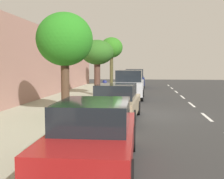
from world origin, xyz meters
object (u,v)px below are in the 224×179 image
object	(u,v)px
parked_pickup_dark_blue_nearest	(134,79)
parked_sedan_tan_mid	(116,102)
street_tree_far_end	(65,40)
parked_suv_silver_second	(130,84)
street_tree_mid_block	(97,53)
parked_sedan_red_far	(94,135)
cyclist_with_backpack	(104,93)
bicycle_at_curb	(107,106)
street_tree_near_cyclist	(112,48)

from	to	relation	value
parked_pickup_dark_blue_nearest	parked_sedan_tan_mid	bearing A→B (deg)	89.53
street_tree_far_end	parked_sedan_tan_mid	bearing A→B (deg)	174.76
parked_sedan_tan_mid	parked_suv_silver_second	bearing A→B (deg)	-91.14
parked_pickup_dark_blue_nearest	street_tree_mid_block	distance (m)	10.04
parked_sedan_red_far	cyclist_with_backpack	xyz separation A→B (m)	(0.84, -7.76, 0.21)
parked_sedan_red_far	street_tree_mid_block	size ratio (longest dim) A/B	1.10
parked_pickup_dark_blue_nearest	parked_sedan_tan_mid	distance (m)	18.44
bicycle_at_curb	street_tree_far_end	size ratio (longest dim) A/B	0.35
cyclist_with_backpack	street_tree_mid_block	world-z (taller)	street_tree_mid_block
bicycle_at_curb	parked_sedan_red_far	bearing A→B (deg)	94.81
parked_sedan_red_far	street_tree_near_cyclist	xyz separation A→B (m)	(2.33, -24.27, 3.36)
cyclist_with_backpack	parked_suv_silver_second	bearing A→B (deg)	-98.68
parked_suv_silver_second	street_tree_mid_block	distance (m)	3.38
cyclist_with_backpack	street_tree_mid_block	xyz separation A→B (m)	(1.49, -7.08, 2.22)
parked_suv_silver_second	parked_sedan_red_far	world-z (taller)	parked_suv_silver_second
parked_suv_silver_second	parked_sedan_tan_mid	world-z (taller)	parked_suv_silver_second
parked_sedan_tan_mid	street_tree_mid_block	size ratio (longest dim) A/B	1.11
street_tree_near_cyclist	parked_sedan_red_far	bearing A→B (deg)	95.47
parked_pickup_dark_blue_nearest	street_tree_near_cyclist	size ratio (longest dim) A/B	1.04
parked_pickup_dark_blue_nearest	parked_sedan_red_far	size ratio (longest dim) A/B	1.21
parked_sedan_red_far	street_tree_far_end	xyz separation A→B (m)	(2.33, -6.08, 2.64)
bicycle_at_curb	cyclist_with_backpack	size ratio (longest dim) A/B	0.97
street_tree_mid_block	street_tree_near_cyclist	bearing A→B (deg)	-90.00
parked_suv_silver_second	street_tree_near_cyclist	world-z (taller)	street_tree_near_cyclist
parked_suv_silver_second	bicycle_at_curb	bearing A→B (deg)	83.81
parked_sedan_tan_mid	cyclist_with_backpack	size ratio (longest dim) A/B	2.80
bicycle_at_curb	street_tree_far_end	bearing A→B (deg)	35.28
parked_pickup_dark_blue_nearest	parked_suv_silver_second	size ratio (longest dim) A/B	1.13
parked_pickup_dark_blue_nearest	parked_suv_silver_second	xyz separation A→B (m)	(-0.01, 10.39, 0.13)
parked_suv_silver_second	cyclist_with_backpack	world-z (taller)	parked_suv_silver_second
parked_sedan_red_far	bicycle_at_curb	distance (m)	7.33
parked_suv_silver_second	bicycle_at_curb	xyz separation A→B (m)	(0.72, 6.63, -0.64)
parked_sedan_tan_mid	bicycle_at_curb	world-z (taller)	parked_sedan_tan_mid
parked_suv_silver_second	cyclist_with_backpack	size ratio (longest dim) A/B	2.95
street_tree_mid_block	street_tree_far_end	bearing A→B (deg)	90.00
parked_suv_silver_second	street_tree_near_cyclist	size ratio (longest dim) A/B	0.92
parked_sedan_tan_mid	parked_sedan_red_far	xyz separation A→B (m)	(-0.05, 5.87, 0.00)
parked_suv_silver_second	street_tree_near_cyclist	xyz separation A→B (m)	(2.43, -10.34, 3.08)
bicycle_at_curb	street_tree_mid_block	distance (m)	8.23
cyclist_with_backpack	street_tree_near_cyclist	xyz separation A→B (m)	(1.49, -16.51, 3.15)
cyclist_with_backpack	street_tree_far_end	size ratio (longest dim) A/B	0.36
parked_sedan_red_far	parked_suv_silver_second	bearing A→B (deg)	-90.43
parked_pickup_dark_blue_nearest	parked_sedan_red_far	distance (m)	24.32
street_tree_near_cyclist	cyclist_with_backpack	bearing A→B (deg)	95.15
parked_suv_silver_second	parked_sedan_red_far	size ratio (longest dim) A/B	1.07
parked_sedan_tan_mid	bicycle_at_curb	size ratio (longest dim) A/B	2.89
bicycle_at_curb	cyclist_with_backpack	xyz separation A→B (m)	(0.22, -0.47, 0.58)
parked_sedan_red_far	bicycle_at_curb	world-z (taller)	parked_sedan_red_far
parked_pickup_dark_blue_nearest	parked_sedan_red_far	bearing A→B (deg)	89.77
cyclist_with_backpack	street_tree_far_end	world-z (taller)	street_tree_far_end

